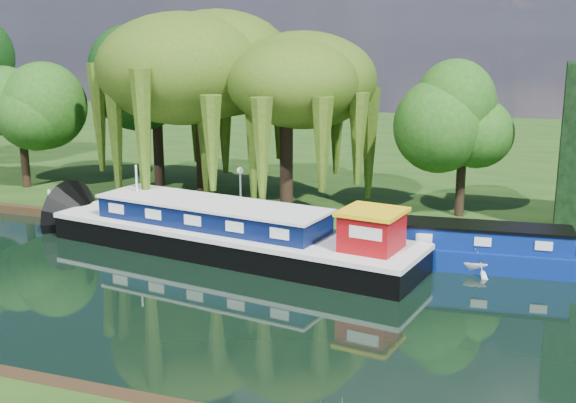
% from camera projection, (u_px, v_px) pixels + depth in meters
% --- Properties ---
extents(ground, '(120.00, 120.00, 0.00)m').
position_uv_depth(ground, '(124.00, 287.00, 28.68)').
color(ground, black).
extents(far_bank, '(120.00, 52.00, 0.45)m').
position_uv_depth(far_bank, '(349.00, 150.00, 59.72)').
color(far_bank, '#17390F').
rests_on(far_bank, ground).
extents(dutch_barge, '(18.32, 6.82, 3.78)m').
position_uv_depth(dutch_barge, '(233.00, 234.00, 32.66)').
color(dutch_barge, black).
rests_on(dutch_barge, ground).
extents(narrowboat, '(13.94, 3.64, 2.01)m').
position_uv_depth(narrowboat, '(453.00, 249.00, 31.25)').
color(narrowboat, navy).
rests_on(narrowboat, ground).
extents(white_cruiser, '(2.62, 2.40, 1.17)m').
position_uv_depth(white_cruiser, '(478.00, 272.00, 30.40)').
color(white_cruiser, silver).
rests_on(white_cruiser, ground).
extents(willow_left, '(8.43, 8.43, 10.11)m').
position_uv_depth(willow_left, '(200.00, 70.00, 39.77)').
color(willow_left, black).
rests_on(willow_left, far_bank).
extents(willow_right, '(7.03, 7.03, 8.57)m').
position_uv_depth(willow_right, '(286.00, 94.00, 37.17)').
color(willow_right, black).
rests_on(willow_right, far_bank).
extents(tree_far_left, '(4.56, 4.56, 7.35)m').
position_uv_depth(tree_far_left, '(20.00, 105.00, 43.63)').
color(tree_far_left, black).
rests_on(tree_far_left, far_bank).
extents(tree_far_mid, '(5.48, 5.48, 8.97)m').
position_uv_depth(tree_far_mid, '(156.00, 86.00, 43.72)').
color(tree_far_mid, black).
rests_on(tree_far_mid, far_bank).
extents(tree_far_right, '(4.23, 4.23, 6.92)m').
position_uv_depth(tree_far_right, '(464.00, 125.00, 36.82)').
color(tree_far_right, black).
rests_on(tree_far_right, far_bank).
extents(lamppost, '(0.36, 0.36, 2.56)m').
position_uv_depth(lamppost, '(240.00, 178.00, 37.55)').
color(lamppost, silver).
rests_on(lamppost, far_bank).
extents(mooring_posts, '(19.16, 0.16, 1.00)m').
position_uv_depth(mooring_posts, '(206.00, 213.00, 36.31)').
color(mooring_posts, silver).
rests_on(mooring_posts, far_bank).
extents(reeds_near, '(33.70, 1.50, 1.10)m').
position_uv_depth(reeds_near, '(190.00, 390.00, 19.35)').
color(reeds_near, '#1A4E14').
rests_on(reeds_near, ground).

